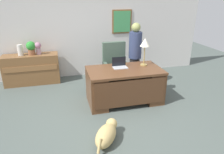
% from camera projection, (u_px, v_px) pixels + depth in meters
% --- Properties ---
extents(ground_plane, '(12.00, 12.00, 0.00)m').
position_uv_depth(ground_plane, '(110.00, 117.00, 4.21)').
color(ground_plane, '#4C5651').
extents(back_wall, '(7.00, 0.16, 2.70)m').
position_uv_depth(back_wall, '(89.00, 30.00, 6.06)').
color(back_wall, silver).
rests_on(back_wall, ground_plane).
extents(desk, '(1.64, 0.92, 0.78)m').
position_uv_depth(desk, '(125.00, 85.00, 4.68)').
color(desk, brown).
rests_on(desk, ground_plane).
extents(credenza, '(1.45, 0.50, 0.81)m').
position_uv_depth(credenza, '(32.00, 69.00, 5.70)').
color(credenza, brown).
rests_on(credenza, ground_plane).
extents(armchair, '(0.60, 0.59, 1.18)m').
position_uv_depth(armchair, '(115.00, 68.00, 5.44)').
color(armchair, '#475B4C').
rests_on(armchair, ground_plane).
extents(person_standing, '(0.32, 0.32, 1.69)m').
position_uv_depth(person_standing, '(135.00, 55.00, 5.29)').
color(person_standing, '#262323').
rests_on(person_standing, ground_plane).
extents(dog_lying, '(0.57, 0.67, 0.30)m').
position_uv_depth(dog_lying, '(107.00, 134.00, 3.45)').
color(dog_lying, tan).
rests_on(dog_lying, ground_plane).
extents(laptop, '(0.32, 0.22, 0.22)m').
position_uv_depth(laptop, '(120.00, 65.00, 4.68)').
color(laptop, '#B2B5BA').
rests_on(laptop, desk).
extents(desk_lamp, '(0.22, 0.22, 0.63)m').
position_uv_depth(desk_lamp, '(145.00, 44.00, 4.65)').
color(desk_lamp, '#9E8447').
rests_on(desk_lamp, desk).
extents(vase_with_flowers, '(0.17, 0.17, 0.33)m').
position_uv_depth(vase_with_flowers, '(38.00, 47.00, 5.54)').
color(vase_with_flowers, '#AA8698').
rests_on(vase_with_flowers, credenza).
extents(vase_empty, '(0.14, 0.14, 0.29)m').
position_uv_depth(vase_empty, '(20.00, 50.00, 5.45)').
color(vase_empty, silver).
rests_on(vase_empty, credenza).
extents(potted_plant, '(0.24, 0.24, 0.36)m').
position_uv_depth(potted_plant, '(31.00, 47.00, 5.50)').
color(potted_plant, brown).
rests_on(potted_plant, credenza).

